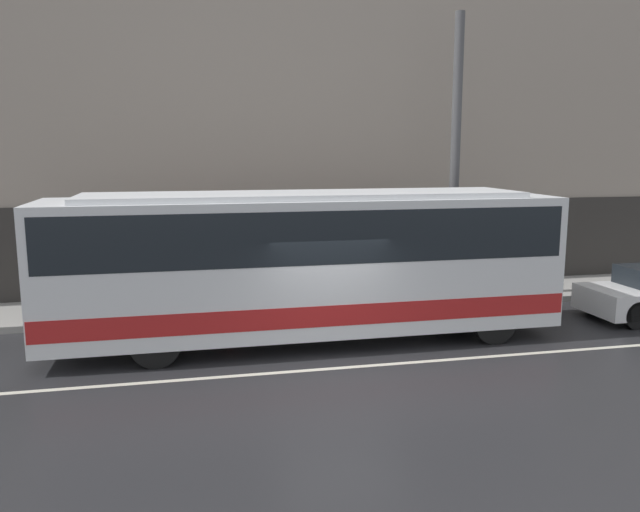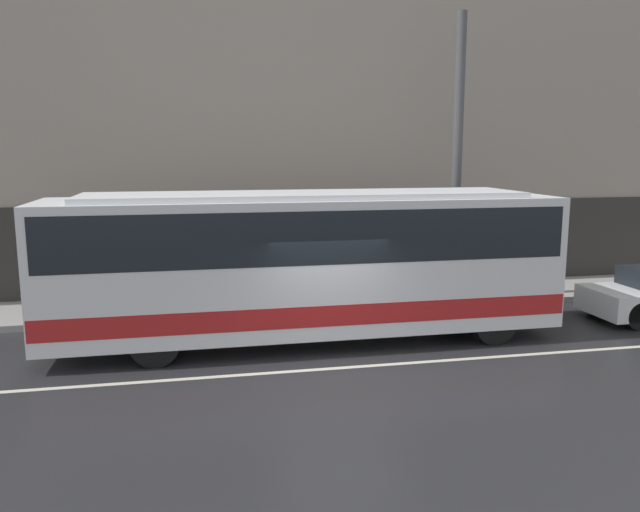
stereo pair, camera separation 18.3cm
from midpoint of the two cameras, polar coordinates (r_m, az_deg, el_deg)
name	(u,v)px [view 2 (the right image)]	position (r m, az deg, el deg)	size (l,w,h in m)	color
ground_plane	(337,368)	(12.76, 1.96, -10.23)	(60.00, 60.00, 0.00)	#262628
sidewalk	(294,302)	(17.75, -2.09, -4.23)	(60.00, 2.68, 0.17)	gray
building_facade	(285,103)	(18.75, -2.98, 13.84)	(60.00, 0.35, 11.84)	gray
lane_stripe	(337,368)	(12.76, 1.96, -10.21)	(54.00, 0.14, 0.01)	beige
transit_bus	(306,258)	(14.08, -0.88, -0.23)	(11.45, 2.55, 3.42)	white
utility_pole_near	(457,159)	(18.04, 12.72, 8.68)	(0.27, 0.27, 7.87)	#4C4C4F
pedestrian_waiting	(234,271)	(17.60, -7.57, -1.34)	(0.36, 0.36, 1.78)	maroon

